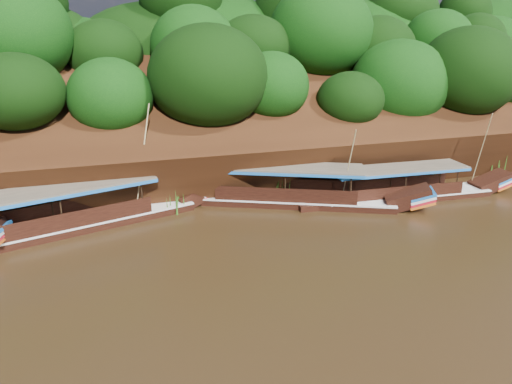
% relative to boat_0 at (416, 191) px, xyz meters
% --- Properties ---
extents(ground, '(160.00, 160.00, 0.00)m').
position_rel_boat_0_xyz_m(ground, '(-10.12, -6.80, -0.52)').
color(ground, black).
rests_on(ground, ground).
extents(riverbank, '(120.00, 30.06, 19.40)m').
position_rel_boat_0_xyz_m(riverbank, '(-10.13, 15.93, 1.37)').
color(riverbank, black).
rests_on(riverbank, ground).
extents(boat_0, '(14.16, 3.23, 6.33)m').
position_rel_boat_0_xyz_m(boat_0, '(0.00, 0.00, 0.00)').
color(boat_0, black).
rests_on(boat_0, ground).
extents(boat_1, '(14.36, 8.16, 5.84)m').
position_rel_boat_0_xyz_m(boat_1, '(-7.50, 0.96, 0.06)').
color(boat_1, black).
rests_on(boat_1, ground).
extents(boat_2, '(16.80, 7.01, 7.32)m').
position_rel_boat_0_xyz_m(boat_2, '(-21.27, 1.56, 0.08)').
color(boat_2, black).
rests_on(boat_2, ground).
extents(reeds, '(48.18, 2.43, 1.87)m').
position_rel_boat_0_xyz_m(reeds, '(-13.39, 2.69, 0.34)').
color(reeds, '#2F6719').
rests_on(reeds, ground).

